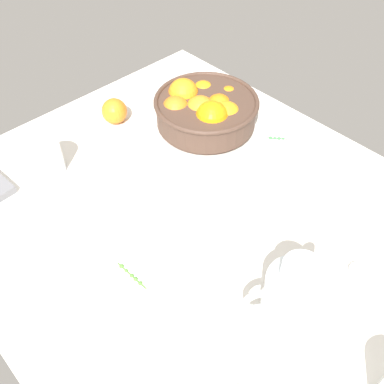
{
  "coord_description": "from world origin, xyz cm",
  "views": [
    {
      "loc": [
        40.87,
        -43.26,
        71.84
      ],
      "look_at": [
        -2.69,
        -1.82,
        8.01
      ],
      "focal_mm": 40.17,
      "sensor_mm": 36.0,
      "label": 1
    }
  ],
  "objects_px": {
    "fruit_bowl": "(205,110)",
    "loose_orange_1": "(114,111)",
    "juice_pitcher": "(293,298)",
    "spoon": "(345,275)",
    "second_glass": "(47,159)"
  },
  "relations": [
    {
      "from": "fruit_bowl",
      "to": "second_glass",
      "type": "distance_m",
      "value": 0.41
    },
    {
      "from": "second_glass",
      "to": "loose_orange_1",
      "type": "distance_m",
      "value": 0.23
    },
    {
      "from": "loose_orange_1",
      "to": "fruit_bowl",
      "type": "bearing_deg",
      "value": 42.2
    },
    {
      "from": "spoon",
      "to": "juice_pitcher",
      "type": "bearing_deg",
      "value": -100.95
    },
    {
      "from": "juice_pitcher",
      "to": "spoon",
      "type": "bearing_deg",
      "value": 79.05
    },
    {
      "from": "juice_pitcher",
      "to": "loose_orange_1",
      "type": "bearing_deg",
      "value": 170.21
    },
    {
      "from": "spoon",
      "to": "loose_orange_1",
      "type": "bearing_deg",
      "value": -177.78
    },
    {
      "from": "second_glass",
      "to": "loose_orange_1",
      "type": "height_order",
      "value": "second_glass"
    },
    {
      "from": "second_glass",
      "to": "juice_pitcher",
      "type": "bearing_deg",
      "value": 10.21
    },
    {
      "from": "loose_orange_1",
      "to": "second_glass",
      "type": "bearing_deg",
      "value": -78.29
    },
    {
      "from": "fruit_bowl",
      "to": "juice_pitcher",
      "type": "xyz_separation_m",
      "value": [
        0.49,
        -0.28,
        0.01
      ]
    },
    {
      "from": "fruit_bowl",
      "to": "second_glass",
      "type": "xyz_separation_m",
      "value": [
        -0.13,
        -0.39,
        -0.01
      ]
    },
    {
      "from": "spoon",
      "to": "second_glass",
      "type": "bearing_deg",
      "value": -158.6
    },
    {
      "from": "second_glass",
      "to": "spoon",
      "type": "height_order",
      "value": "second_glass"
    },
    {
      "from": "fruit_bowl",
      "to": "loose_orange_1",
      "type": "bearing_deg",
      "value": -137.8
    }
  ]
}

